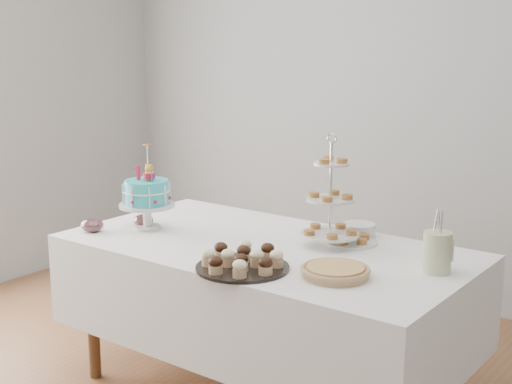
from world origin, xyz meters
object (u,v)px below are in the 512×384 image
Objects in this scene: table at (265,291)px; jam_bowl_a at (92,225)px; cupcake_tray at (242,259)px; tiered_stand at (330,200)px; birthday_cake at (147,206)px; utensil_pitcher at (437,251)px; pie at (335,271)px; pastry_plate at (351,240)px; plate_stack at (359,230)px; jam_bowl_b at (143,220)px.

table is 0.93m from jam_bowl_a.
tiered_stand is at bearing 77.21° from cupcake_tray.
jam_bowl_a is at bearing 178.95° from cupcake_tray.
birthday_cake is 0.82m from cupcake_tray.
utensil_pitcher is (1.46, 0.23, -0.02)m from birthday_cake.
tiered_stand is at bearing 124.24° from pie.
tiered_stand is at bearing 32.60° from table.
cupcake_tray is (0.14, -0.35, 0.27)m from table.
pastry_plate is (0.31, 0.27, 0.24)m from table.
jam_bowl_a is (-0.97, 0.02, -0.01)m from cupcake_tray.
jam_bowl_a is at bearing -158.30° from table.
cupcake_tray is at bearing -22.81° from birthday_cake.
table is 0.87m from utensil_pitcher.
utensil_pitcher is at bearing 45.07° from pie.
table is 0.75m from birthday_cake.
cupcake_tray reaches higher than pie.
pastry_plate is at bearing 15.38° from birthday_cake.
birthday_cake is at bearing -150.29° from plate_stack.
plate_stack is (0.93, 0.53, -0.09)m from birthday_cake.
tiered_stand reaches higher than jam_bowl_b.
utensil_pitcher reaches higher than pastry_plate.
plate_stack is 1.57× the size of jam_bowl_b.
plate_stack is at bearing 102.98° from pastry_plate.
birthday_cake reaches higher than pie.
utensil_pitcher reaches higher than jam_bowl_a.
tiered_stand is (0.25, 0.16, 0.45)m from table.
pastry_plate is 1.29m from jam_bowl_a.
birthday_cake is 1.07m from plate_stack.
tiered_stand is at bearing -117.27° from pastry_plate.
pie is 1.34m from jam_bowl_a.
pastry_plate is at bearing 74.57° from cupcake_tray.
tiered_stand is (-0.25, 0.37, 0.20)m from pie.
tiered_stand is 0.31m from plate_stack.
tiered_stand is at bearing -95.67° from plate_stack.
cupcake_tray is at bearing -102.79° from tiered_stand.
cupcake_tray is 0.75× the size of tiered_stand.
table is 11.83× the size of plate_stack.
plate_stack is (0.28, 0.40, 0.26)m from table.
plate_stack is at bearing 22.61° from birthday_cake.
tiered_stand reaches higher than table.
table is 0.60m from pie.
pastry_plate is (0.96, 0.40, -0.10)m from birthday_cake.
tiered_stand reaches higher than jam_bowl_a.
utensil_pitcher reaches higher than table.
cupcake_tray is 0.64m from pastry_plate.
pie is at bearing -147.32° from utensil_pitcher.
utensil_pitcher is (0.81, 0.10, 0.32)m from table.
birthday_cake is at bearing 176.28° from pie.
table is 18.61× the size of jam_bowl_b.
table is 3.61× the size of tiered_stand.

